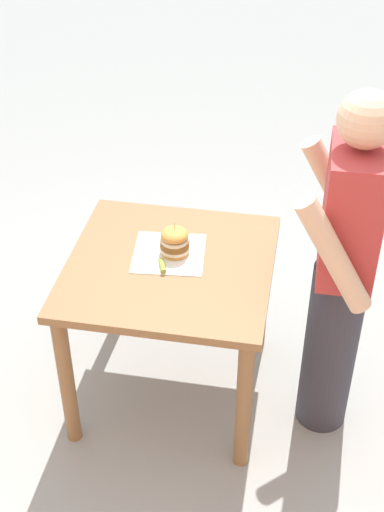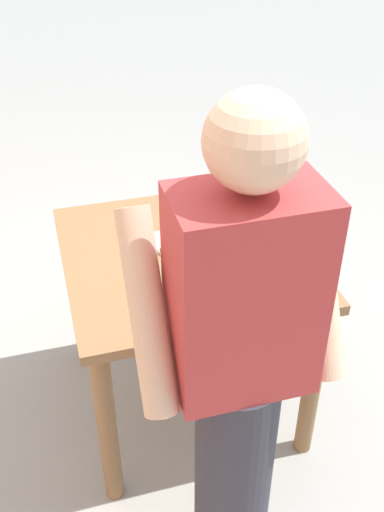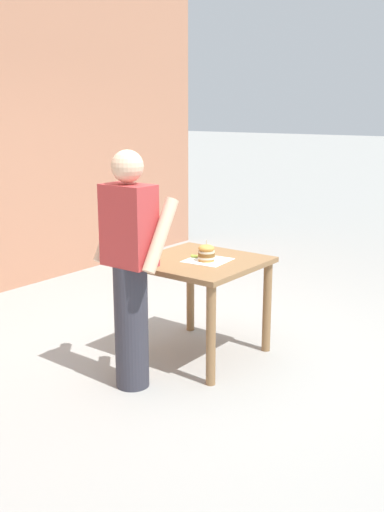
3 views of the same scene
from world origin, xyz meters
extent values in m
plane|color=#9E9E99|center=(0.00, 0.00, 0.00)|extent=(80.00, 80.00, 0.00)
cube|color=olive|center=(0.00, 0.00, 0.78)|extent=(0.91, 0.91, 0.04)
cylinder|color=olive|center=(-0.39, -0.40, 0.38)|extent=(0.07, 0.07, 0.76)
cylinder|color=olive|center=(0.39, -0.40, 0.38)|extent=(0.07, 0.07, 0.76)
cylinder|color=olive|center=(-0.39, 0.40, 0.38)|extent=(0.07, 0.07, 0.76)
cylinder|color=olive|center=(0.39, 0.40, 0.38)|extent=(0.07, 0.07, 0.76)
cube|color=white|center=(-0.06, -0.02, 0.80)|extent=(0.35, 0.35, 0.00)
cylinder|color=gold|center=(-0.07, 0.01, 0.81)|extent=(0.13, 0.13, 0.02)
cylinder|color=beige|center=(-0.07, 0.01, 0.83)|extent=(0.14, 0.14, 0.02)
cylinder|color=brown|center=(-0.07, 0.01, 0.85)|extent=(0.13, 0.13, 0.03)
cylinder|color=beige|center=(-0.07, 0.01, 0.87)|extent=(0.13, 0.13, 0.02)
ellipsoid|color=gold|center=(-0.07, 0.01, 0.90)|extent=(0.13, 0.13, 0.06)
cylinder|color=#D1B77F|center=(-0.07, 0.01, 0.94)|extent=(0.00, 0.00, 0.05)
cylinder|color=#8EA83D|center=(0.05, -0.02, 0.81)|extent=(0.09, 0.05, 0.02)
cylinder|color=#33333D|center=(0.05, 0.75, 0.45)|extent=(0.24, 0.24, 0.90)
cube|color=#B73838|center=(0.05, 0.75, 1.18)|extent=(0.36, 0.22, 0.56)
sphere|color=beige|center=(0.05, 0.75, 1.58)|extent=(0.22, 0.22, 0.22)
cylinder|color=beige|center=(-0.18, 0.69, 1.13)|extent=(0.09, 0.34, 0.50)
cylinder|color=beige|center=(0.28, 0.69, 1.13)|extent=(0.09, 0.34, 0.50)
camera|label=1|loc=(2.46, 0.54, 2.71)|focal=50.00mm
camera|label=2|loc=(0.48, 1.80, 2.09)|focal=42.00mm
camera|label=3|loc=(-2.70, 3.67, 1.95)|focal=42.00mm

